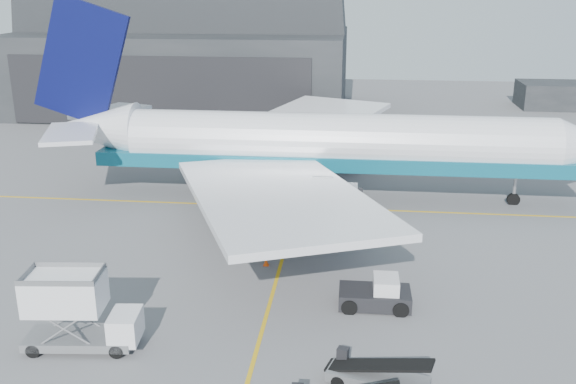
# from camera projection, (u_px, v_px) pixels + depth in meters

# --- Properties ---
(ground) EXTENTS (200.00, 200.00, 0.00)m
(ground) POSITION_uv_depth(u_px,v_px,m) (266.00, 317.00, 38.83)
(ground) COLOR #565659
(ground) RESTS_ON ground
(taxi_lines) EXTENTS (80.00, 42.12, 0.02)m
(taxi_lines) POSITION_uv_depth(u_px,v_px,m) (288.00, 238.00, 50.78)
(taxi_lines) COLOR gold
(taxi_lines) RESTS_ON ground
(hangar) EXTENTS (50.00, 28.30, 28.00)m
(hangar) POSITION_uv_depth(u_px,v_px,m) (183.00, 47.00, 99.39)
(hangar) COLOR black
(hangar) RESTS_ON ground
(distant_bldg_a) EXTENTS (14.00, 8.00, 4.00)m
(distant_bldg_a) POSITION_uv_depth(u_px,v_px,m) (563.00, 108.00, 102.93)
(distant_bldg_a) COLOR black
(distant_bldg_a) RESTS_ON ground
(airliner) EXTENTS (52.94, 51.34, 18.58)m
(airliner) POSITION_uv_depth(u_px,v_px,m) (316.00, 144.00, 58.64)
(airliner) COLOR white
(airliner) RESTS_ON ground
(catering_truck) EXTENTS (6.48, 2.91, 4.33)m
(catering_truck) POSITION_uv_depth(u_px,v_px,m) (77.00, 312.00, 35.01)
(catering_truck) COLOR slate
(catering_truck) RESTS_ON ground
(pushback_tug) EXTENTS (4.46, 2.64, 2.05)m
(pushback_tug) POSITION_uv_depth(u_px,v_px,m) (377.00, 295.00, 39.93)
(pushback_tug) COLOR black
(pushback_tug) RESTS_ON ground
(belt_loader_b) EXTENTS (5.44, 3.07, 2.04)m
(belt_loader_b) POSITION_uv_depth(u_px,v_px,m) (377.00, 377.00, 31.95)
(belt_loader_b) COLOR slate
(belt_loader_b) RESTS_ON ground
(traffic_cone) EXTENTS (0.39, 0.39, 0.57)m
(traffic_cone) POSITION_uv_depth(u_px,v_px,m) (266.00, 262.00, 45.83)
(traffic_cone) COLOR #E94407
(traffic_cone) RESTS_ON ground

